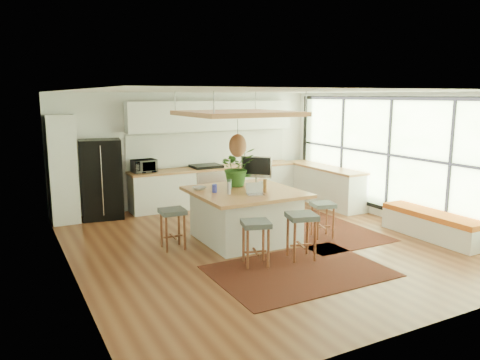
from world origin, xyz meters
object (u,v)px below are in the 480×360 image
island (245,215)px  microwave (144,165)px  fridge (101,176)px  stool_right_front (322,219)px  stool_near_right (301,238)px  laptop (256,188)px  stool_near_left (256,244)px  island_plant (237,171)px  stool_left_side (173,229)px  stool_right_back (292,208)px  monitor (256,172)px

island → microwave: 3.10m
fridge → microwave: bearing=12.1°
stool_right_front → microwave: size_ratio=1.28×
stool_near_right → laptop: laptop is taller
stool_near_left → island_plant: bearing=72.0°
stool_near_left → microwave: (-0.56, 4.09, 0.75)m
island → island_plant: (0.07, 0.46, 0.75)m
island → island_plant: bearing=81.2°
stool_left_side → island_plant: 1.69m
fridge → stool_right_back: bearing=-26.2°
stool_right_back → microwave: (-2.38, 2.43, 0.75)m
monitor → island_plant: bearing=-149.4°
stool_left_side → island: bearing=-5.7°
fridge → stool_right_back: (3.34, -2.38, -0.57)m
island → laptop: (-0.02, -0.43, 0.58)m
island → stool_near_left: 1.34m
fridge → stool_right_front: bearing=-35.9°
stool_near_left → laptop: laptop is taller
stool_left_side → monitor: (1.79, 0.23, 0.83)m
fridge → stool_near_right: bearing=-51.4°
fridge → stool_right_front: (3.34, -3.37, -0.57)m
monitor → island_plant: (-0.38, 0.10, 0.03)m
stool_right_front → stool_left_side: bearing=165.4°
laptop → island_plant: bearing=98.7°
monitor → microwave: 2.90m
stool_right_back → microwave: bearing=134.4°
stool_right_front → monitor: monitor is taller
laptop → monitor: monitor is taller
laptop → island: bearing=101.8°
stool_right_back → stool_left_side: size_ratio=0.89×
fridge → microwave: 0.97m
stool_right_back → monitor: monitor is taller
island → stool_right_front: (1.34, -0.57, -0.11)m
island → stool_left_side: 1.36m
island → stool_left_side: island is taller
stool_right_back → island_plant: size_ratio=0.85×
island → fridge: bearing=125.5°
stool_right_front → monitor: bearing=133.9°
fridge → stool_right_back: 4.14m
stool_right_front → stool_near_left: bearing=-159.7°
stool_near_right → stool_right_back: (1.02, 1.75, 0.00)m
monitor → island_plant: 0.39m
fridge → stool_near_left: 4.36m
stool_near_right → stool_right_back: 2.03m
fridge → stool_left_side: bearing=-67.0°
stool_near_left → stool_near_right: size_ratio=0.94×
stool_left_side → laptop: 1.60m
stool_left_side → microwave: bearing=83.5°
island → stool_near_right: size_ratio=2.43×
fridge → stool_near_left: (1.52, -4.04, -0.57)m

